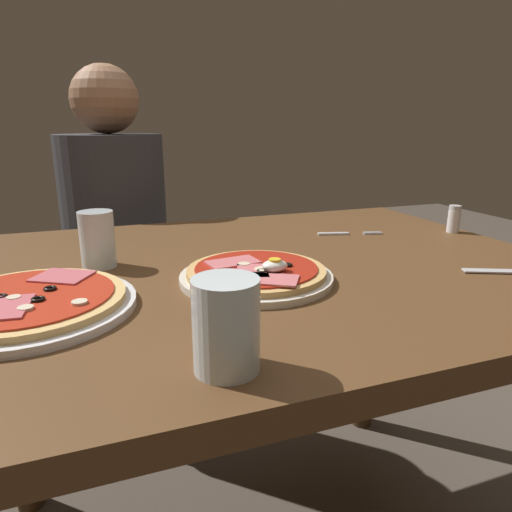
# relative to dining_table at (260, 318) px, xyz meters

# --- Properties ---
(dining_table) EXTENTS (1.17, 0.89, 0.75)m
(dining_table) POSITION_rel_dining_table_xyz_m (0.00, 0.00, 0.00)
(dining_table) COLOR brown
(dining_table) RESTS_ON ground
(pizza_foreground) EXTENTS (0.26, 0.26, 0.05)m
(pizza_foreground) POSITION_rel_dining_table_xyz_m (-0.04, -0.09, 0.13)
(pizza_foreground) COLOR silver
(pizza_foreground) RESTS_ON dining_table
(pizza_across_left) EXTENTS (0.30, 0.30, 0.03)m
(pizza_across_left) POSITION_rel_dining_table_xyz_m (-0.39, -0.11, 0.13)
(pizza_across_left) COLOR white
(pizza_across_left) RESTS_ON dining_table
(water_glass_near) EXTENTS (0.07, 0.07, 0.10)m
(water_glass_near) POSITION_rel_dining_table_xyz_m (-0.17, -0.36, 0.16)
(water_glass_near) COLOR silver
(water_glass_near) RESTS_ON dining_table
(water_glass_far) EXTENTS (0.06, 0.06, 0.11)m
(water_glass_far) POSITION_rel_dining_table_xyz_m (-0.29, 0.09, 0.16)
(water_glass_far) COLOR silver
(water_glass_far) RESTS_ON dining_table
(fork) EXTENTS (0.16, 0.06, 0.00)m
(fork) POSITION_rel_dining_table_xyz_m (0.28, 0.15, 0.12)
(fork) COLOR silver
(fork) RESTS_ON dining_table
(salt_shaker) EXTENTS (0.03, 0.03, 0.07)m
(salt_shaker) POSITION_rel_dining_table_xyz_m (0.54, 0.08, 0.15)
(salt_shaker) COLOR white
(salt_shaker) RESTS_ON dining_table
(diner_person) EXTENTS (0.32, 0.32, 1.18)m
(diner_person) POSITION_rel_dining_table_xyz_m (-0.23, 0.70, -0.08)
(diner_person) COLOR black
(diner_person) RESTS_ON ground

